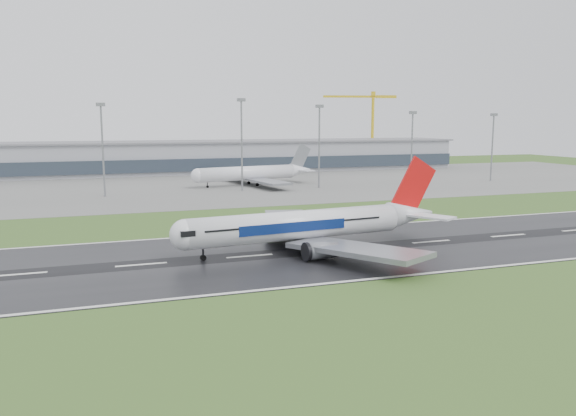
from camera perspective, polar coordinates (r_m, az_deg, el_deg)
name	(u,v)px	position (r m, az deg, el deg)	size (l,w,h in m)	color
ground	(431,242)	(124.21, 14.24, -3.34)	(520.00, 520.00, 0.00)	#33551F
runway	(431,242)	(124.20, 14.24, -3.32)	(400.00, 45.00, 0.10)	black
apron	(263,183)	(237.44, -2.49, 2.56)	(400.00, 130.00, 0.08)	slate
terminal	(230,157)	(294.64, -5.85, 5.17)	(240.00, 36.00, 15.00)	gray
main_airliner	(315,206)	(112.32, 2.72, 0.17)	(58.20, 55.43, 17.18)	white
parked_airliner	(252,166)	(227.48, -3.68, 4.29)	(53.88, 50.17, 15.79)	white
tower_crane	(372,128)	(339.70, 8.52, 7.94)	(43.36, 2.36, 42.91)	gold
floodmast_1	(103,152)	(201.58, -18.17, 5.38)	(0.64, 0.64, 30.45)	gray
floodmast_2	(242,147)	(208.03, -4.69, 6.17)	(0.64, 0.64, 32.58)	gray
floodmast_3	(319,148)	(217.67, 3.16, 6.03)	(0.64, 0.64, 30.58)	gray
floodmast_4	(412,149)	(236.04, 12.36, 5.79)	(0.64, 0.64, 28.40)	gray
floodmast_5	(492,149)	(258.83, 19.89, 5.63)	(0.64, 0.64, 27.73)	gray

